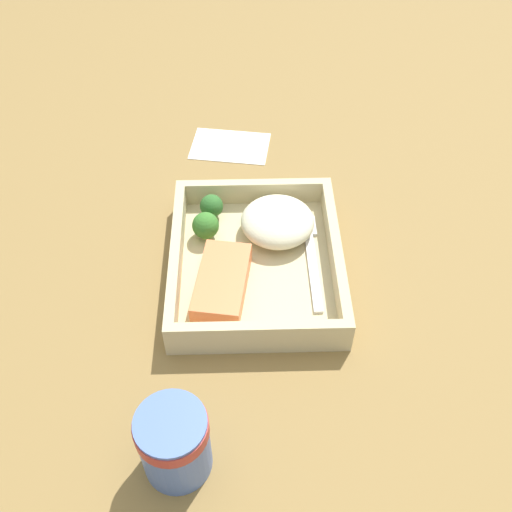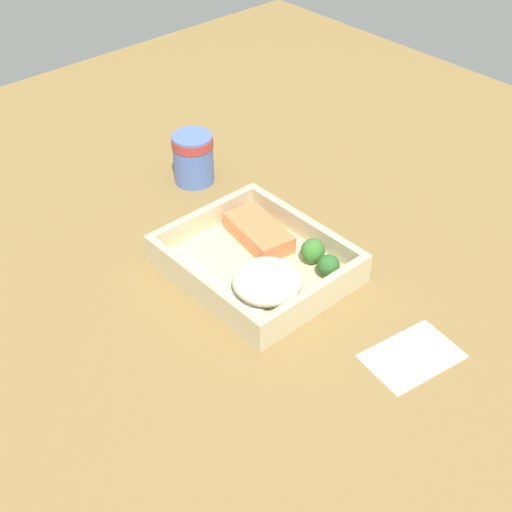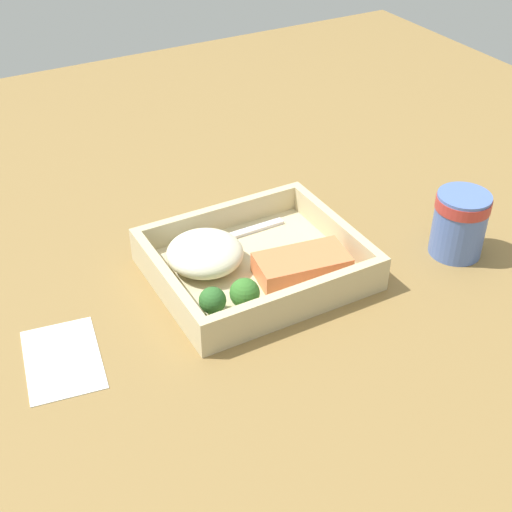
% 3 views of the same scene
% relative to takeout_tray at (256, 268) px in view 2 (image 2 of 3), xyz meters
% --- Properties ---
extents(ground_plane, '(1.60, 1.60, 0.02)m').
position_rel_takeout_tray_xyz_m(ground_plane, '(0.00, 0.00, -0.02)').
color(ground_plane, olive).
extents(takeout_tray, '(0.25, 0.21, 0.01)m').
position_rel_takeout_tray_xyz_m(takeout_tray, '(0.00, 0.00, 0.00)').
color(takeout_tray, '#C6B68A').
rests_on(takeout_tray, ground_plane).
extents(tray_rim, '(0.25, 0.21, 0.03)m').
position_rel_takeout_tray_xyz_m(tray_rim, '(0.00, 0.00, 0.02)').
color(tray_rim, '#C6B68A').
rests_on(tray_rim, takeout_tray).
extents(salmon_fillet, '(0.12, 0.07, 0.03)m').
position_rel_takeout_tray_xyz_m(salmon_fillet, '(-0.04, 0.04, 0.02)').
color(salmon_fillet, '#E77745').
rests_on(salmon_fillet, takeout_tray).
extents(mashed_potatoes, '(0.09, 0.09, 0.04)m').
position_rel_takeout_tray_xyz_m(mashed_potatoes, '(0.05, -0.03, 0.03)').
color(mashed_potatoes, beige).
rests_on(mashed_potatoes, takeout_tray).
extents(broccoli_floret_1, '(0.03, 0.03, 0.04)m').
position_rel_takeout_tray_xyz_m(broccoli_floret_1, '(0.05, 0.06, 0.03)').
color(broccoli_floret_1, '#769658').
rests_on(broccoli_floret_1, takeout_tray).
extents(broccoli_floret_2, '(0.03, 0.03, 0.03)m').
position_rel_takeout_tray_xyz_m(broccoli_floret_2, '(0.09, 0.06, 0.02)').
color(broccoli_floret_2, '#7EAF5E').
rests_on(broccoli_floret_2, takeout_tray).
extents(fork, '(0.16, 0.02, 0.00)m').
position_rel_takeout_tray_xyz_m(fork, '(0.01, -0.07, 0.01)').
color(fork, silver).
rests_on(fork, takeout_tray).
extents(paper_cup, '(0.07, 0.07, 0.09)m').
position_rel_takeout_tray_xyz_m(paper_cup, '(-0.25, 0.08, 0.04)').
color(paper_cup, '#506DB8').
rests_on(paper_cup, ground_plane).
extents(receipt_slip, '(0.10, 0.13, 0.00)m').
position_rel_takeout_tray_xyz_m(receipt_slip, '(0.25, 0.03, -0.00)').
color(receipt_slip, white).
rests_on(receipt_slip, ground_plane).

